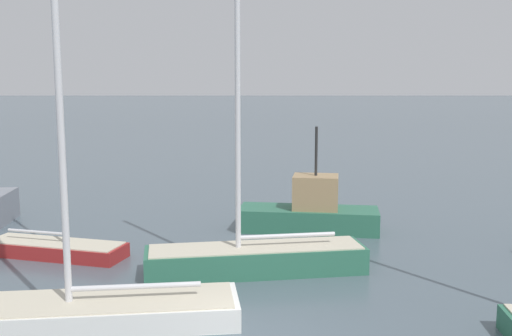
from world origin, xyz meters
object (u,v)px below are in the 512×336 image
sailboat_2 (255,254)px  sailboat_3 (55,245)px  sailboat_0 (93,305)px  fishing_boat_0 (310,212)px

sailboat_2 → sailboat_3: size_ratio=1.27×
sailboat_0 → sailboat_3: bearing=-70.0°
sailboat_3 → fishing_boat_0: (9.53, 3.64, 0.38)m
sailboat_0 → sailboat_2: bearing=-142.1°
sailboat_2 → sailboat_3: (-7.19, 1.88, -0.20)m
sailboat_0 → sailboat_2: size_ratio=0.98×
sailboat_2 → sailboat_3: 7.44m
sailboat_2 → fishing_boat_0: bearing=-121.6°
sailboat_2 → fishing_boat_0: 6.00m
sailboat_0 → sailboat_3: 6.70m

